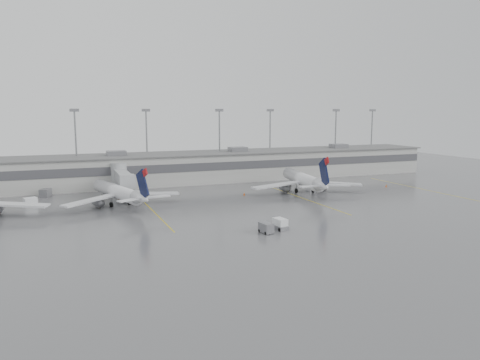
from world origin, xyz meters
name	(u,v)px	position (x,y,z in m)	size (l,w,h in m)	color
ground	(280,228)	(0.00, 0.00, 0.00)	(260.00, 260.00, 0.00)	#505052
terminal	(189,167)	(-0.01, 57.98, 4.17)	(152.00, 17.00, 9.45)	#A3A39E
light_masts	(183,138)	(0.00, 63.75, 12.03)	(142.40, 8.00, 20.60)	gray
jet_bridge_right	(121,177)	(-20.50, 45.72, 3.87)	(4.00, 17.20, 7.00)	#989A9C
stand_markings	(231,203)	(0.00, 24.00, 0.01)	(105.25, 40.00, 0.01)	gold
jet_mid_left	(119,192)	(-23.06, 30.31, 2.92)	(25.00, 28.40, 9.39)	white
jet_mid_right	(304,180)	(21.71, 30.13, 3.18)	(27.80, 31.42, 10.24)	white
baggage_tug	(280,225)	(-0.28, -0.65, 0.75)	(2.31, 3.21, 1.92)	white
baggage_cart	(266,228)	(-3.48, -1.85, 0.89)	(1.89, 2.85, 1.71)	slate
gse_uld_a	(30,202)	(-40.72, 36.81, 0.91)	(2.56, 1.70, 1.81)	white
gse_uld_b	(132,196)	(-19.50, 36.28, 0.80)	(2.25, 1.50, 1.59)	white
gse_uld_c	(312,183)	(28.41, 37.84, 0.94)	(2.66, 1.77, 1.88)	white
gse_loader	(46,193)	(-37.85, 46.96, 0.96)	(1.92, 3.07, 1.92)	slate
cone_b	(119,197)	(-22.14, 38.45, 0.37)	(0.47, 0.47, 0.75)	#E04E04
cone_c	(244,194)	(6.31, 31.70, 0.36)	(0.45, 0.45, 0.72)	#E04E04
cone_d	(386,186)	(46.08, 29.21, 0.36)	(0.45, 0.45, 0.72)	#E04E04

